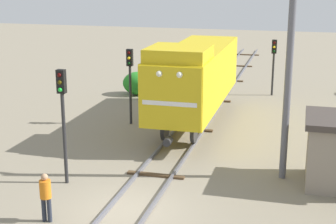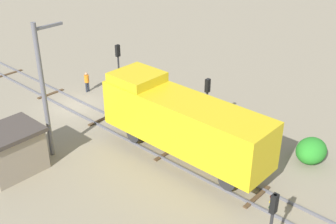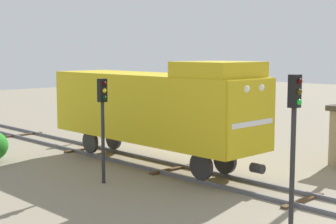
{
  "view_description": "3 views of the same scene",
  "coord_description": "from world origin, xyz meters",
  "px_view_note": "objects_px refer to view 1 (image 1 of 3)",
  "views": [
    {
      "loc": [
        5.52,
        -15.51,
        8.07
      ],
      "look_at": [
        -0.23,
        6.1,
        1.94
      ],
      "focal_mm": 55.0,
      "sensor_mm": 36.0,
      "label": 1
    },
    {
      "loc": [
        16.59,
        24.87,
        14.62
      ],
      "look_at": [
        -0.97,
        8.86,
        2.25
      ],
      "focal_mm": 45.0,
      "sensor_mm": 36.0,
      "label": 2
    },
    {
      "loc": [
        -15.3,
        -5.92,
        5.17
      ],
      "look_at": [
        0.52,
        10.5,
        2.46
      ],
      "focal_mm": 55.0,
      "sensor_mm": 36.0,
      "label": 3
    }
  ],
  "objects_px": {
    "traffic_signal_near": "(63,106)",
    "catenary_mast": "(287,69)",
    "traffic_signal_mid": "(130,72)",
    "locomotive": "(195,75)",
    "worker_near_track": "(46,194)",
    "traffic_signal_far": "(274,57)"
  },
  "relations": [
    {
      "from": "traffic_signal_mid",
      "to": "catenary_mast",
      "type": "height_order",
      "value": "catenary_mast"
    },
    {
      "from": "locomotive",
      "to": "catenary_mast",
      "type": "height_order",
      "value": "catenary_mast"
    },
    {
      "from": "traffic_signal_near",
      "to": "catenary_mast",
      "type": "bearing_deg",
      "value": 18.79
    },
    {
      "from": "traffic_signal_near",
      "to": "worker_near_track",
      "type": "relative_size",
      "value": 2.67
    },
    {
      "from": "traffic_signal_mid",
      "to": "traffic_signal_far",
      "type": "height_order",
      "value": "traffic_signal_mid"
    },
    {
      "from": "locomotive",
      "to": "catenary_mast",
      "type": "relative_size",
      "value": 1.37
    },
    {
      "from": "worker_near_track",
      "to": "traffic_signal_near",
      "type": "bearing_deg",
      "value": -21.09
    },
    {
      "from": "traffic_signal_near",
      "to": "traffic_signal_far",
      "type": "distance_m",
      "value": 18.54
    },
    {
      "from": "traffic_signal_near",
      "to": "catenary_mast",
      "type": "height_order",
      "value": "catenary_mast"
    },
    {
      "from": "locomotive",
      "to": "worker_near_track",
      "type": "relative_size",
      "value": 6.82
    },
    {
      "from": "traffic_signal_far",
      "to": "catenary_mast",
      "type": "height_order",
      "value": "catenary_mast"
    },
    {
      "from": "locomotive",
      "to": "traffic_signal_mid",
      "type": "relative_size",
      "value": 2.82
    },
    {
      "from": "traffic_signal_near",
      "to": "catenary_mast",
      "type": "xyz_separation_m",
      "value": [
        8.14,
        2.77,
        1.33
      ]
    },
    {
      "from": "catenary_mast",
      "to": "traffic_signal_near",
      "type": "bearing_deg",
      "value": -161.21
    },
    {
      "from": "traffic_signal_far",
      "to": "worker_near_track",
      "type": "distance_m",
      "value": 21.31
    },
    {
      "from": "locomotive",
      "to": "traffic_signal_near",
      "type": "xyz_separation_m",
      "value": [
        -3.2,
        -9.12,
        0.36
      ]
    },
    {
      "from": "traffic_signal_near",
      "to": "traffic_signal_mid",
      "type": "relative_size",
      "value": 1.1
    },
    {
      "from": "traffic_signal_near",
      "to": "catenary_mast",
      "type": "relative_size",
      "value": 0.54
    },
    {
      "from": "traffic_signal_mid",
      "to": "catenary_mast",
      "type": "relative_size",
      "value": 0.49
    },
    {
      "from": "traffic_signal_mid",
      "to": "worker_near_track",
      "type": "distance_m",
      "value": 11.73
    },
    {
      "from": "locomotive",
      "to": "worker_near_track",
      "type": "xyz_separation_m",
      "value": [
        -2.4,
        -12.26,
        -1.78
      ]
    },
    {
      "from": "worker_near_track",
      "to": "catenary_mast",
      "type": "relative_size",
      "value": 0.2
    }
  ]
}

